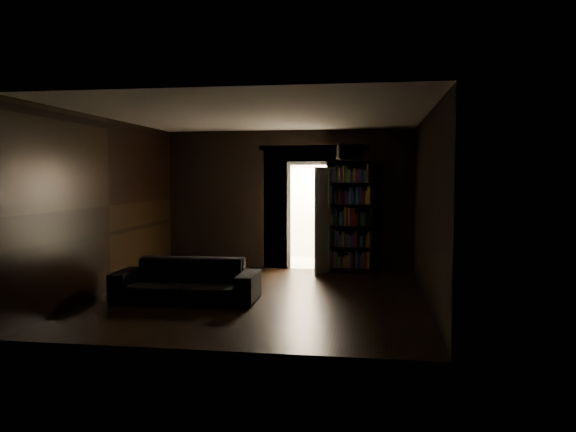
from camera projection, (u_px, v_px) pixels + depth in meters
name	position (u px, v px, depth m)	size (l,w,h in m)	color
ground	(262.00, 297.00, 8.74)	(5.50, 5.50, 0.00)	black
room_walls	(273.00, 187.00, 9.68)	(5.02, 5.61, 2.84)	black
kitchen_alcove	(318.00, 206.00, 12.40)	(2.20, 1.80, 2.60)	beige
sofa	(186.00, 273.00, 8.44)	(2.15, 0.93, 0.83)	black
bookshelf	(350.00, 216.00, 11.03)	(0.90, 0.32, 2.20)	black
refrigerator	(346.00, 223.00, 12.57)	(0.74, 0.68, 1.65)	white
door	(326.00, 220.00, 10.85)	(0.85, 0.05, 2.05)	silver
figurine	(338.00, 152.00, 11.05)	(0.11, 0.11, 0.32)	silver
bottles	(346.00, 181.00, 12.43)	(0.61, 0.08, 0.25)	black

